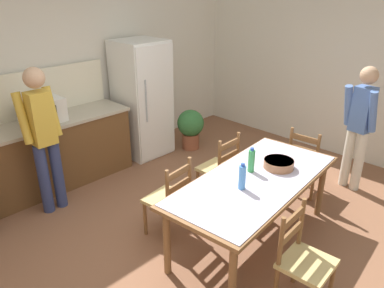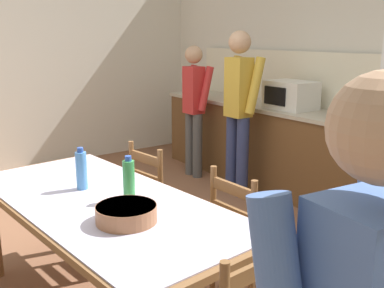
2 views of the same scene
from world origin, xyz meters
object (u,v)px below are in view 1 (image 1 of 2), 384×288
Objects in this scene: dining_table at (255,185)px; chair_head_end at (306,162)px; bottle_off_centre at (251,161)px; serving_bowl at (279,163)px; potted_plant at (191,127)px; refrigerator at (142,99)px; person_by_table at (360,123)px; chair_side_far_right at (220,168)px; microwave at (42,111)px; chair_side_far_left at (170,199)px; bottle_near_centre at (242,177)px; person_at_counter at (43,134)px; chair_side_near_left at (303,261)px.

dining_table is 2.35× the size of chair_head_end.
serving_bowl is (0.27, -0.16, -0.07)m from bottle_off_centre.
chair_head_end is 1.36× the size of potted_plant.
person_by_table is at bearing -66.78° from refrigerator.
bottle_off_centre reaches higher than chair_side_far_right.
chair_head_end is 0.83m from person_by_table.
microwave is 1.85× the size of bottle_off_centre.
chair_side_far_right is at bearing 63.81° from dining_table.
bottle_off_centre reaches higher than serving_bowl.
chair_side_far_right is (0.03, 0.83, -0.37)m from serving_bowl.
chair_side_far_left reaches higher than serving_bowl.
chair_side_far_left is (-0.90, 0.75, -0.37)m from serving_bowl.
bottle_near_centre reaches higher than chair_side_far_right.
serving_bowl is 0.35× the size of chair_head_end.
bottle_near_centre reaches higher than dining_table.
chair_side_far_left is 2.33m from potted_plant.
potted_plant is (0.91, 2.22, -0.43)m from serving_bowl.
person_at_counter is 1.06× the size of person_by_table.
person_at_counter is at bearing 101.66° from chair_side_near_left.
bottle_near_centre is at bearing 49.69° from chair_side_far_right.
serving_bowl is at bearing -144.12° from person_at_counter.
person_at_counter reaches higher than chair_side_near_left.
dining_table is at bearing -103.78° from refrigerator.
person_at_counter is at bearing -71.66° from chair_side_far_left.
chair_side_far_left is (0.41, -1.92, -0.64)m from microwave.
chair_side_far_left is at bearing 110.36° from bottle_near_centre.
serving_bowl is at bearing 41.40° from chair_side_near_left.
person_by_table reaches higher than bottle_off_centre.
bottle_off_centre is 2.37m from person_at_counter.
chair_side_far_right is at bearing 178.36° from chair_side_far_left.
chair_side_far_left is 0.52× the size of person_at_counter.
bottle_near_centre is 0.90m from chair_side_far_left.
serving_bowl is at bearing -112.25° from potted_plant.
chair_side_far_right is at bearing 60.15° from chair_side_near_left.
person_at_counter is 2.64× the size of potted_plant.
person_by_table is at bearing -76.24° from potted_plant.
dining_table is 1.91m from person_by_table.
refrigerator is at bearing -128.51° from chair_side_far_left.
person_by_table is at bearing 142.47° from chair_side_far_right.
potted_plant is at bearing 57.14° from chair_side_near_left.
chair_side_far_left is at bearing -77.91° from microwave.
person_by_table reaches higher than microwave.
chair_side_near_left is (0.55, -3.43, -0.64)m from microwave.
serving_bowl is at bearing 86.27° from chair_side_far_right.
chair_side_near_left is 0.52× the size of person_at_counter.
microwave is 3.44m from chair_head_end.
chair_head_end is 0.55× the size of person_by_table.
chair_side_near_left is 1.52m from chair_side_far_left.
chair_side_far_right is (-0.25, -1.82, -0.46)m from refrigerator.
serving_bowl is 2.66m from person_at_counter.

